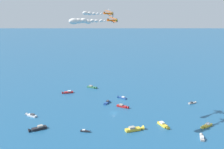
# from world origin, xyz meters

# --- Properties ---
(ground_plane) EXTENTS (2000.00, 2000.00, 0.00)m
(ground_plane) POSITION_xyz_m (0.00, 0.00, 0.00)
(ground_plane) COLOR #1E517A
(motorboat_near_centre) EXTENTS (8.62, 7.27, 2.62)m
(motorboat_near_centre) POSITION_xyz_m (-6.64, 10.09, 0.71)
(motorboat_near_centre) COLOR #B21E1E
(motorboat_near_centre) RESTS_ON ground_plane
(motorboat_far_port) EXTENTS (4.40, 8.98, 2.53)m
(motorboat_far_port) POSITION_xyz_m (40.35, 41.24, 0.68)
(motorboat_far_port) COLOR gold
(motorboat_far_port) RESTS_ON ground_plane
(motorboat_far_stbd) EXTENTS (3.60, 11.20, 3.20)m
(motorboat_far_stbd) POSITION_xyz_m (28.13, 1.22, 0.86)
(motorboat_far_stbd) COLOR gold
(motorboat_far_stbd) RESTS_ON ground_plane
(motorboat_inshore) EXTENTS (9.43, 2.67, 2.72)m
(motorboat_inshore) POSITION_xyz_m (30.23, 18.86, 0.73)
(motorboat_inshore) COLOR gold
(motorboat_inshore) RESTS_ON ground_plane
(motorboat_offshore) EXTENTS (7.86, 6.90, 2.42)m
(motorboat_offshore) POSITION_xyz_m (-15.90, -51.45, 0.65)
(motorboat_offshore) COLOR white
(motorboat_offshore) RESTS_ON ground_plane
(motorboat_trailing) EXTENTS (4.08, 10.47, 2.96)m
(motorboat_trailing) POSITION_xyz_m (5.94, -50.24, 0.80)
(motorboat_trailing) COLOR black
(motorboat_trailing) RESTS_ON ground_plane
(motorboat_mid_cluster) EXTENTS (4.34, 5.36, 1.61)m
(motorboat_mid_cluster) POSITION_xyz_m (19.01, -25.33, 0.43)
(motorboat_mid_cluster) COLOR black
(motorboat_mid_cluster) RESTS_ON ground_plane
(motorboat_outer_ring_a) EXTENTS (7.07, 5.90, 2.14)m
(motorboat_outer_ring_a) POSITION_xyz_m (50.05, 29.42, 0.58)
(motorboat_outer_ring_a) COLOR #9E9993
(motorboat_outer_ring_a) RESTS_ON ground_plane
(motorboat_outer_ring_b) EXTENTS (8.82, 7.75, 2.72)m
(motorboat_outer_ring_b) POSITION_xyz_m (-59.36, 5.14, 0.73)
(motorboat_outer_ring_b) COLOR #33704C
(motorboat_outer_ring_b) RESTS_ON ground_plane
(motorboat_outer_ring_c) EXTENTS (7.52, 5.60, 2.21)m
(motorboat_outer_ring_c) POSITION_xyz_m (-24.50, 17.07, 0.60)
(motorboat_outer_ring_c) COLOR #23478C
(motorboat_outer_ring_c) RESTS_ON ground_plane
(motorboat_outer_ring_d) EXTENTS (3.72, 9.49, 2.68)m
(motorboat_outer_ring_d) POSITION_xyz_m (-53.54, -18.91, 0.72)
(motorboat_outer_ring_d) COLOR #B21E1E
(motorboat_outer_ring_d) RESTS_ON ground_plane
(motorboat_outer_ring_e) EXTENTS (1.92, 6.45, 1.86)m
(motorboat_outer_ring_e) POSITION_xyz_m (5.95, 60.20, 0.50)
(motorboat_outer_ring_e) COLOR #9E9993
(motorboat_outer_ring_e) RESTS_ON ground_plane
(motorboat_outer_ring_f) EXTENTS (7.22, 7.19, 2.35)m
(motorboat_outer_ring_f) POSITION_xyz_m (-18.27, 2.22, 0.63)
(motorboat_outer_ring_f) COLOR #23478C
(motorboat_outer_ring_f) RESTS_ON ground_plane
(biplane_lead) EXTENTS (7.51, 7.03, 3.67)m
(biplane_lead) POSITION_xyz_m (-6.40, -1.02, 64.32)
(biplane_lead) COLOR orange
(wingwalker_lead) EXTENTS (1.48, 0.39, 1.53)m
(wingwalker_lead) POSITION_xyz_m (-6.03, -0.93, 66.44)
(wingwalker_lead) COLOR white
(smoke_trail_lead) EXTENTS (4.67, 13.95, 2.73)m
(smoke_trail_lead) POSITION_xyz_m (-3.95, -14.14, 64.34)
(smoke_trail_lead) COLOR silver
(biplane_wingman) EXTENTS (7.51, 7.03, 3.67)m
(biplane_wingman) POSITION_xyz_m (7.53, -4.22, 60.60)
(biplane_wingman) COLOR orange
(wingwalker_wingman) EXTENTS (0.91, 0.28, 1.79)m
(wingwalker_wingman) POSITION_xyz_m (7.91, -4.13, 62.75)
(wingwalker_wingman) COLOR black
(smoke_trail_wingman) EXTENTS (7.68, 23.02, 3.61)m
(smoke_trail_wingman) POSITION_xyz_m (11.76, -23.86, 60.48)
(smoke_trail_wingman) COLOR silver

